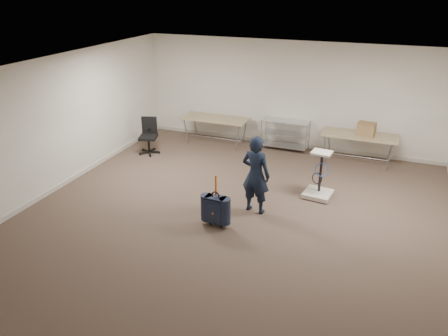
% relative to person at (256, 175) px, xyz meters
% --- Properties ---
extents(ground, '(9.00, 9.00, 0.00)m').
position_rel_person_xyz_m(ground, '(-0.29, -0.66, -0.78)').
color(ground, '#403026').
rests_on(ground, ground).
extents(room_shell, '(8.00, 9.00, 9.00)m').
position_rel_person_xyz_m(room_shell, '(-0.29, 0.72, -0.73)').
color(room_shell, silver).
rests_on(room_shell, ground).
extents(folding_table_left, '(1.80, 0.75, 0.73)m').
position_rel_person_xyz_m(folding_table_left, '(-2.19, 3.29, -0.10)').
color(folding_table_left, tan).
rests_on(folding_table_left, ground).
extents(folding_table_right, '(1.80, 0.75, 0.73)m').
position_rel_person_xyz_m(folding_table_right, '(1.61, 3.29, -0.10)').
color(folding_table_right, tan).
rests_on(folding_table_right, ground).
extents(wire_shelf, '(1.22, 0.47, 0.80)m').
position_rel_person_xyz_m(wire_shelf, '(-0.29, 3.54, -0.34)').
color(wire_shelf, silver).
rests_on(wire_shelf, ground).
extents(person, '(0.61, 0.45, 1.56)m').
position_rel_person_xyz_m(person, '(0.00, 0.00, 0.00)').
color(person, black).
rests_on(person, ground).
extents(suitcase, '(0.38, 0.23, 1.01)m').
position_rel_person_xyz_m(suitcase, '(-0.50, -0.81, -0.43)').
color(suitcase, '#151E31').
rests_on(suitcase, ground).
extents(office_chair, '(0.56, 0.56, 0.93)m').
position_rel_person_xyz_m(office_chair, '(-3.53, 1.98, -0.50)').
color(office_chair, black).
rests_on(office_chair, ground).
extents(equipment_cart, '(0.61, 0.61, 1.01)m').
position_rel_person_xyz_m(equipment_cart, '(1.05, 1.06, -0.51)').
color(equipment_cart, beige).
rests_on(equipment_cart, ground).
extents(cardboard_box, '(0.45, 0.36, 0.31)m').
position_rel_person_xyz_m(cardboard_box, '(1.74, 3.29, 0.10)').
color(cardboard_box, olive).
rests_on(cardboard_box, folding_table_right).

